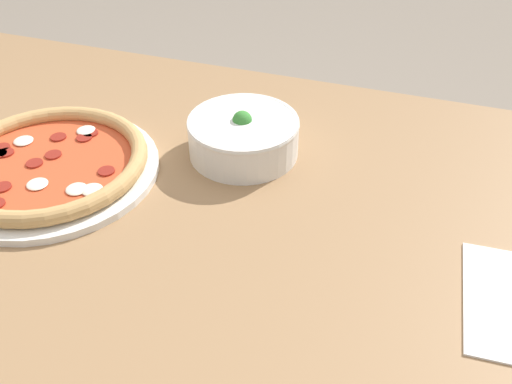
% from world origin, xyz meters
% --- Properties ---
extents(dining_table, '(1.35, 0.83, 0.74)m').
position_xyz_m(dining_table, '(0.00, 0.00, 0.64)').
color(dining_table, '#99724C').
rests_on(dining_table, ground_plane).
extents(pizza, '(0.34, 0.34, 0.04)m').
position_xyz_m(pizza, '(-0.19, -0.03, 0.76)').
color(pizza, white).
rests_on(pizza, dining_table).
extents(bowl, '(0.18, 0.18, 0.08)m').
position_xyz_m(bowl, '(0.08, 0.12, 0.78)').
color(bowl, white).
rests_on(bowl, dining_table).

